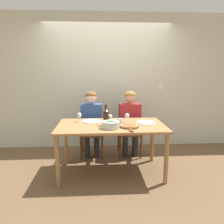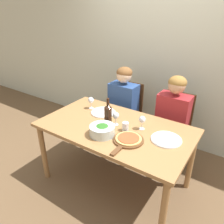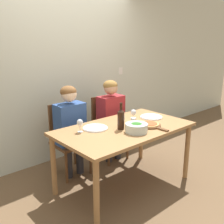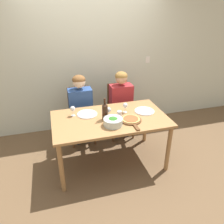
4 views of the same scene
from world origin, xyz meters
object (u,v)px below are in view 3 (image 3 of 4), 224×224
at_px(wine_glass_right, 133,113).
at_px(chair_left, 67,137).
at_px(wine_bottle, 121,119).
at_px(pizza_on_board, 149,125).
at_px(chair_right, 107,126).
at_px(dinner_plate_left, 95,128).
at_px(dinner_plate_right, 151,117).
at_px(wine_glass_left, 80,123).
at_px(person_man, 112,113).
at_px(wine_glass_centre, 122,118).
at_px(person_woman, 71,123).
at_px(broccoli_bowl, 136,128).
at_px(water_tumbler, 133,121).

bearing_deg(wine_glass_right, chair_left, 130.18).
height_order(wine_bottle, pizza_on_board, wine_bottle).
height_order(chair_right, dinner_plate_left, chair_right).
distance_m(dinner_plate_left, dinner_plate_right, 0.85).
height_order(wine_glass_left, wine_glass_right, same).
height_order(person_man, wine_bottle, person_man).
bearing_deg(wine_glass_right, wine_glass_centre, -164.41).
relative_size(chair_right, wine_bottle, 3.06).
height_order(person_woman, wine_bottle, person_woman).
bearing_deg(person_man, wine_glass_left, -152.06).
bearing_deg(wine_glass_left, chair_left, 73.24).
height_order(chair_left, broccoli_bowl, chair_left).
distance_m(person_man, wine_glass_centre, 0.77).
bearing_deg(person_woman, wine_glass_right, -44.55).
bearing_deg(wine_glass_right, wine_bottle, -159.40).
xyz_separation_m(person_woman, dinner_plate_left, (0.02, -0.49, 0.05)).
relative_size(chair_left, dinner_plate_right, 3.24).
relative_size(broccoli_bowl, dinner_plate_right, 0.86).
bearing_deg(dinner_plate_right, wine_glass_right, 169.34).
bearing_deg(chair_left, person_woman, -90.00).
bearing_deg(wine_bottle, pizza_on_board, -23.77).
height_order(dinner_plate_right, wine_glass_right, wine_glass_right).
height_order(wine_bottle, wine_glass_left, wine_bottle).
xyz_separation_m(chair_right, wine_glass_right, (-0.13, -0.68, 0.37)).
bearing_deg(wine_glass_left, person_woman, 69.42).
height_order(wine_glass_left, wine_glass_centre, same).
bearing_deg(dinner_plate_left, chair_left, 92.29).
distance_m(person_woman, person_man, 0.71).
bearing_deg(pizza_on_board, wine_glass_centre, 143.56).
xyz_separation_m(chair_left, dinner_plate_left, (0.02, -0.60, 0.28)).
height_order(person_man, broccoli_bowl, person_man).
relative_size(person_woman, dinner_plate_left, 4.13).
xyz_separation_m(chair_left, chair_right, (0.71, 0.00, 0.00)).
xyz_separation_m(dinner_plate_left, wine_glass_left, (-0.20, 0.02, 0.10)).
bearing_deg(wine_glass_right, chair_right, 79.26).
relative_size(person_man, wine_bottle, 3.90).
distance_m(chair_right, wine_bottle, 1.02).
bearing_deg(water_tumbler, dinner_plate_left, 154.69).
bearing_deg(wine_glass_centre, chair_right, 62.07).
height_order(wine_bottle, dinner_plate_left, wine_bottle).
relative_size(chair_right, pizza_on_board, 2.21).
xyz_separation_m(chair_left, broccoli_bowl, (0.30, -1.00, 0.32)).
distance_m(dinner_plate_left, pizza_on_board, 0.65).
bearing_deg(pizza_on_board, broccoli_bowl, -170.96).
bearing_deg(person_man, chair_left, 170.73).
height_order(chair_right, person_woman, person_woman).
relative_size(person_woman, wine_glass_left, 8.06).
bearing_deg(person_woman, chair_right, 9.27).
xyz_separation_m(broccoli_bowl, water_tumbler, (0.15, 0.19, -0.00)).
xyz_separation_m(person_man, pizza_on_board, (-0.14, -0.84, 0.06)).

